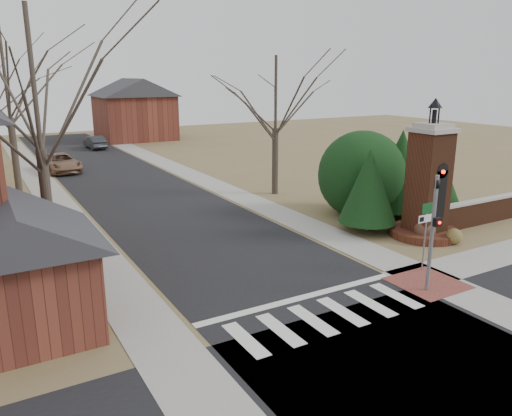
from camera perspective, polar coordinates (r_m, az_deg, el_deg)
ground at (r=15.96m, az=9.98°, el=-13.20°), size 120.00×120.00×0.00m
main_street at (r=34.74m, az=-13.79°, el=2.19°), size 8.00×70.00×0.01m
cross_street at (r=14.13m, az=18.13°, el=-17.78°), size 120.00×8.00×0.01m
crosswalk_zone at (r=16.50m, az=8.17°, el=-12.08°), size 8.00×2.20×0.02m
stop_bar at (r=17.57m, az=5.13°, el=-10.21°), size 8.00×0.35×0.02m
sidewalk_right_main at (r=36.46m, az=-5.94°, el=3.15°), size 2.00×60.00×0.02m
sidewalk_left at (r=33.73m, az=-22.27°, el=1.12°), size 2.00×60.00×0.02m
curb_apron at (r=19.71m, az=19.01°, el=-8.12°), size 2.40×2.40×0.02m
traffic_signal_pole at (r=18.24m, az=19.65°, el=-1.44°), size 0.28×0.41×4.50m
sign_post at (r=20.25m, az=18.88°, el=-1.66°), size 0.90×0.07×2.75m
brick_gate_monument at (r=24.60m, az=19.00°, el=1.73°), size 3.20×3.20×6.47m
brick_garden_wall at (r=28.42m, az=24.76°, el=-0.25°), size 7.50×0.50×1.30m
garage_left at (r=16.04m, az=-25.73°, el=-5.64°), size 4.80×4.80×4.29m
house_distant_right at (r=61.23m, az=-13.77°, el=11.06°), size 8.80×8.80×7.30m
evergreen_near at (r=24.66m, az=12.77°, el=2.53°), size 2.80×2.80×4.10m
evergreen_mid at (r=27.72m, az=16.19°, el=4.30°), size 3.40×3.40×4.70m
evergreen_far at (r=28.67m, az=20.31°, el=2.87°), size 2.40×2.40×3.30m
evergreen_mass at (r=27.64m, az=12.06°, el=4.12°), size 4.80×4.80×4.80m
bare_tree_0 at (r=19.77m, az=-24.24°, el=14.38°), size 8.05×8.05×11.15m
bare_tree_1 at (r=32.72m, az=-26.91°, el=14.45°), size 8.40×8.40×11.64m
bare_tree_3 at (r=31.47m, az=2.28°, el=13.60°), size 7.00×7.00×9.70m
pickup_truck at (r=42.41m, az=-21.43°, el=4.84°), size 2.80×5.33×1.43m
distant_car at (r=54.50m, az=-17.93°, el=7.17°), size 1.64×4.16×1.35m
dry_shrub_left at (r=24.48m, az=18.73°, el=-2.37°), size 0.99×0.99×0.99m
dry_shrub_right at (r=24.38m, az=21.72°, el=-3.04°), size 0.73×0.73×0.73m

